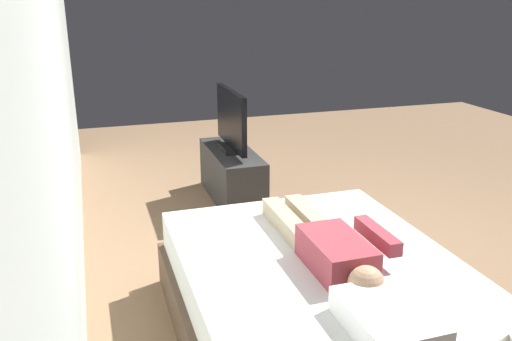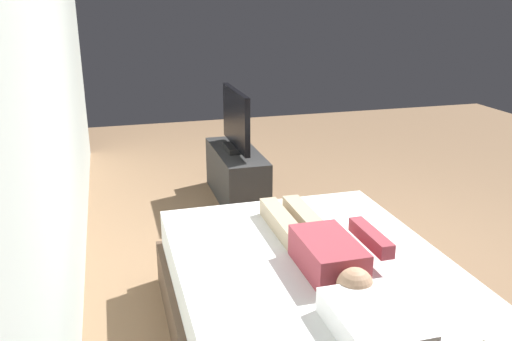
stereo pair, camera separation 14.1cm
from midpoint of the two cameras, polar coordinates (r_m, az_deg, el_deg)
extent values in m
plane|color=#8C6B4C|center=(4.18, 9.86, -9.77)|extent=(10.00, 10.00, 0.00)
cube|color=silver|center=(3.75, -19.57, 8.87)|extent=(6.40, 0.10, 2.80)
cube|color=brown|center=(3.22, 7.31, -15.80)|extent=(2.00, 1.57, 0.30)
cube|color=white|center=(3.08, 7.51, -11.64)|extent=(1.92, 1.49, 0.24)
cube|color=white|center=(2.47, 14.03, -15.42)|extent=(0.48, 0.34, 0.12)
cube|color=#993842|center=(2.91, 9.04, -8.89)|extent=(0.48, 0.28, 0.18)
sphere|color=tan|center=(2.65, 12.03, -11.97)|extent=(0.18, 0.18, 0.18)
cube|color=tan|center=(3.40, 6.49, -5.26)|extent=(0.60, 0.11, 0.11)
cube|color=tan|center=(3.35, 3.94, -5.58)|extent=(0.60, 0.11, 0.11)
cube|color=#993842|center=(3.06, 13.42, -6.94)|extent=(0.40, 0.08, 0.08)
cube|color=black|center=(3.35, 13.59, -6.96)|extent=(0.15, 0.04, 0.02)
cube|color=#2D2D2D|center=(5.27, -1.32, -0.45)|extent=(1.10, 0.40, 0.50)
cube|color=black|center=(5.19, -1.35, 2.43)|extent=(0.32, 0.20, 0.05)
cube|color=black|center=(5.11, -1.37, 5.61)|extent=(0.88, 0.05, 0.54)
camera|label=1|loc=(0.07, -88.99, 0.34)|focal=37.55mm
camera|label=2|loc=(0.07, 91.01, -0.34)|focal=37.55mm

